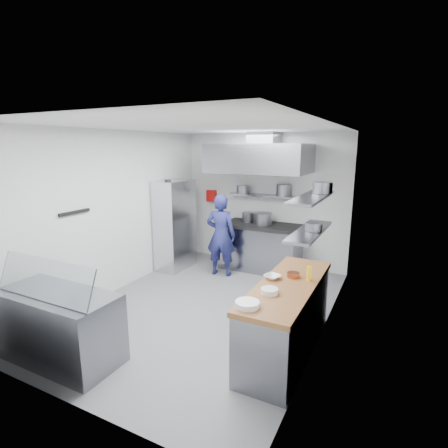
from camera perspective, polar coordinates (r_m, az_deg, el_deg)
The scene contains 35 objects.
floor at distance 5.77m, azimuth -2.76°, elevation -13.39°, with size 5.00×5.00×0.00m, color slate.
ceiling at distance 5.20m, azimuth -3.10°, elevation 15.58°, with size 5.00×5.00×0.00m, color silver.
wall_back at distance 7.55m, azimuth 6.53°, elevation 3.91°, with size 3.60×0.02×2.80m, color white.
wall_front at distance 3.45m, azimuth -24.08°, elevation -7.57°, with size 3.60×0.02×2.80m, color white.
wall_left at distance 6.38m, azimuth -17.11°, elevation 1.85°, with size 5.00×0.02×2.80m, color white.
wall_right at distance 4.71m, azimuth 16.49°, elevation -1.78°, with size 5.00×0.02×2.80m, color white.
gas_range at distance 7.35m, azimuth 5.99°, elevation -3.90°, with size 1.60×0.80×0.90m, color gray.
cooktop at distance 7.23m, azimuth 6.07°, elevation -0.25°, with size 1.57×0.78×0.06m, color black.
stock_pot_left at distance 7.43m, azimuth 3.99°, elevation 1.15°, with size 0.26×0.26×0.20m, color slate.
stock_pot_mid at distance 7.17m, azimuth 6.33°, elevation 0.85°, with size 0.37×0.37×0.24m, color slate.
over_range_shelf at distance 7.35m, azimuth 6.85°, elevation 4.61°, with size 1.60×0.30×0.04m, color gray.
shelf_pot_a at distance 7.46m, azimuth 3.07°, elevation 5.65°, with size 0.26×0.26×0.18m, color slate.
shelf_pot_b at distance 7.33m, azimuth 9.74°, elevation 5.52°, with size 0.31×0.31×0.22m, color slate.
extractor_hood at distance 6.90m, azimuth 5.81°, elevation 10.63°, with size 1.90×1.15×0.55m, color gray.
hood_duct at distance 7.10m, azimuth 6.56°, elevation 13.73°, with size 0.55×0.55×0.24m, color slate.
red_firebox at distance 8.01m, azimuth -2.06°, elevation 4.62°, with size 0.22×0.10×0.26m, color red.
chef at distance 6.88m, azimuth -0.51°, elevation -1.84°, with size 0.59×0.39×1.63m, color navy.
wire_rack at distance 7.35m, azimuth -7.97°, elevation -0.14°, with size 0.50×0.90×1.85m, color silver.
rack_bin_a at distance 7.16m, azimuth -9.15°, elevation -1.54°, with size 0.17×0.21×0.19m, color white.
rack_bin_b at distance 7.21m, azimuth -8.39°, elevation 2.65°, with size 0.13×0.17×0.15m, color yellow.
rack_jar at distance 6.95m, azimuth -9.15°, elevation 6.42°, with size 0.12×0.12×0.18m, color black.
knife_strip at distance 5.74m, azimuth -23.22°, elevation 1.76°, with size 0.04×0.55×0.05m, color black.
prep_counter_base at distance 4.57m, azimuth 10.18°, elevation -15.06°, with size 0.62×2.00×0.84m, color gray.
prep_counter_top at distance 4.38m, azimuth 10.41°, elevation -9.84°, with size 0.65×2.04×0.06m, color brown.
plate_stack_a at distance 3.71m, azimuth 3.83°, elevation -12.93°, with size 0.26×0.26×0.06m, color white.
plate_stack_b at distance 4.04m, azimuth 7.43°, elevation -10.79°, with size 0.20×0.20×0.06m, color white.
copper_pan at distance 4.56m, azimuth 11.23°, elevation -8.15°, with size 0.16×0.16×0.06m, color #BB5C35.
squeeze_bottle at distance 4.48m, azimuth 13.73°, elevation -7.84°, with size 0.06×0.06×0.18m, color yellow.
mixing_bowl at distance 4.47m, azimuth 7.88°, elevation -8.54°, with size 0.20×0.20×0.05m, color white.
wall_shelf_lower at distance 4.43m, azimuth 13.83°, elevation -1.18°, with size 0.30×1.30×0.04m, color gray.
wall_shelf_upper at distance 4.35m, azimuth 14.11°, elevation 4.20°, with size 0.30×1.30×0.04m, color gray.
shelf_pot_c at distance 4.38m, azimuth 14.46°, elevation -0.43°, with size 0.20×0.20×0.10m, color slate.
shelf_pot_d at distance 4.64m, azimuth 15.81°, elevation 5.73°, with size 0.25×0.25×0.14m, color slate.
display_case at distance 4.77m, azimuth -25.26°, elevation -14.87°, with size 1.50×0.70×0.85m, color gray.
display_glass at distance 4.45m, azimuth -27.25°, elevation -7.95°, with size 1.47×0.02×0.45m, color silver.
Camera 1 is at (2.58, -4.51, 2.52)m, focal length 28.00 mm.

